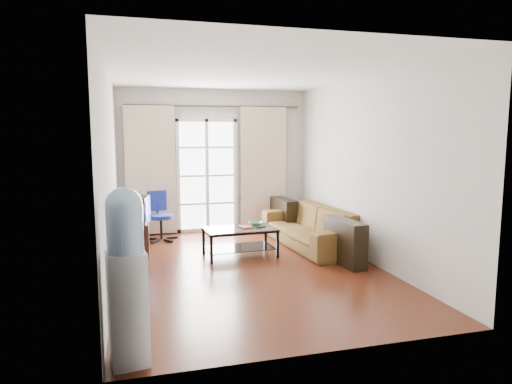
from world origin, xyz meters
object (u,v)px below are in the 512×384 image
task_chair (161,226)px  coffee_table (240,238)px  sofa (310,227)px  crt_tv (133,210)px  water_cooler (127,273)px  tv_stand (134,238)px

task_chair → coffee_table: bearing=-66.8°
sofa → crt_tv: crt_tv is taller
crt_tv → water_cooler: 3.43m
tv_stand → water_cooler: water_cooler is taller
coffee_table → task_chair: size_ratio=1.28×
coffee_table → tv_stand: tv_stand is taller
coffee_table → water_cooler: size_ratio=0.76×
tv_stand → sofa: bearing=-1.7°
crt_tv → task_chair: 1.13m
sofa → task_chair: bearing=-118.3°
water_cooler → task_chair: bearing=74.7°
water_cooler → coffee_table: bearing=52.7°
crt_tv → sofa: bearing=9.6°
sofa → coffee_table: bearing=-80.1°
sofa → coffee_table: (-1.28, -0.33, -0.04)m
coffee_table → tv_stand: (-1.58, 0.54, -0.03)m
sofa → tv_stand: sofa is taller
task_chair → sofa: bearing=-39.4°
sofa → crt_tv: bearing=-97.2°
sofa → coffee_table: size_ratio=2.07×
coffee_table → tv_stand: 1.67m
coffee_table → tv_stand: bearing=161.1°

